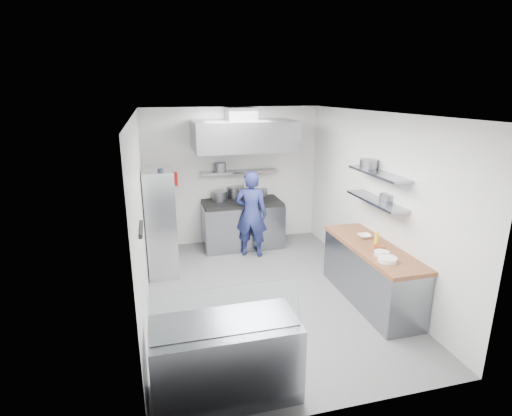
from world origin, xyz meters
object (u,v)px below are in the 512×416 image
object	(u,v)px
gas_range	(242,225)
chef	(251,214)
wire_rack	(161,221)
display_case	(226,360)

from	to	relation	value
gas_range	chef	size ratio (longest dim) A/B	0.95
wire_rack	display_case	world-z (taller)	wire_rack
chef	display_case	world-z (taller)	chef
gas_range	display_case	world-z (taller)	gas_range
chef	wire_rack	bearing A→B (deg)	33.78
gas_range	wire_rack	bearing A→B (deg)	-153.49
chef	gas_range	bearing A→B (deg)	-59.13
gas_range	chef	xyz separation A→B (m)	(0.06, -0.52, 0.39)
gas_range	display_case	bearing A→B (deg)	-105.02
gas_range	display_case	size ratio (longest dim) A/B	1.07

